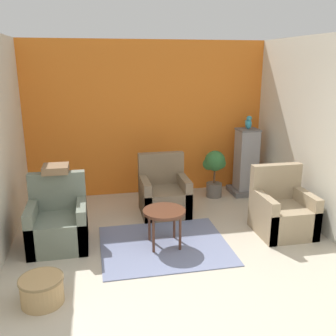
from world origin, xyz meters
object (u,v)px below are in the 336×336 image
armchair_left (58,224)px  parrot (248,123)px  coffee_table (164,214)px  armchair_middle (164,195)px  birdcage (246,164)px  armchair_right (282,212)px  potted_plant (214,168)px  wicker_basket (42,289)px

armchair_left → parrot: (3.31, 1.48, 1.04)m
coffee_table → armchair_middle: size_ratio=0.59×
armchair_left → birdcage: 3.64m
armchair_right → birdcage: bearing=85.0°
armchair_left → potted_plant: (2.67, 1.41, 0.24)m
armchair_middle → potted_plant: size_ratio=1.10×
coffee_table → potted_plant: (1.27, 1.71, 0.09)m
potted_plant → armchair_left: bearing=-152.2°
birdcage → parrot: bearing=90.0°
armchair_right → armchair_middle: (-1.54, 1.06, 0.00)m
birdcage → wicker_basket: (-3.39, -2.76, -0.41)m
coffee_table → armchair_left: 1.44m
potted_plant → armchair_right: bearing=-73.3°
coffee_table → parrot: size_ratio=2.30×
armchair_middle → wicker_basket: 2.72m
armchair_left → wicker_basket: size_ratio=2.10×
armchair_left → armchair_middle: bearing=27.3°
armchair_middle → potted_plant: bearing=28.5°
coffee_table → wicker_basket: size_ratio=1.25×
armchair_right → wicker_basket: bearing=-162.0°
armchair_middle → potted_plant: 1.22m
armchair_middle → parrot: (1.70, 0.65, 1.04)m
armchair_right → parrot: parrot is taller
armchair_left → armchair_right: 3.17m
armchair_left → armchair_middle: 1.82m
parrot → potted_plant: parrot is taller
armchair_left → armchair_right: same height
wicker_basket → armchair_right: bearing=18.0°
armchair_right → potted_plant: size_ratio=1.10×
coffee_table → parrot: parrot is taller
armchair_right → wicker_basket: 3.41m
armchair_right → birdcage: birdcage is taller
birdcage → parrot: (0.00, 0.00, 0.78)m
armchair_right → wicker_basket: (-3.24, -1.05, -0.15)m
birdcage → armchair_middle: bearing=-159.2°
parrot → armchair_left: bearing=-155.9°
birdcage → armchair_left: bearing=-155.9°
coffee_table → armchair_middle: bearing=79.2°
armchair_middle → potted_plant: (1.05, 0.57, 0.24)m
armchair_middle → wicker_basket: size_ratio=2.10×
birdcage → wicker_basket: 4.40m
coffee_table → armchair_left: armchair_left is taller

